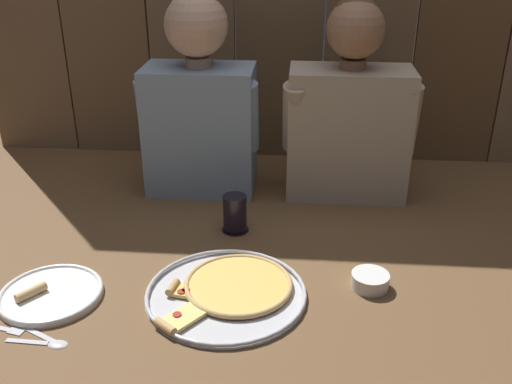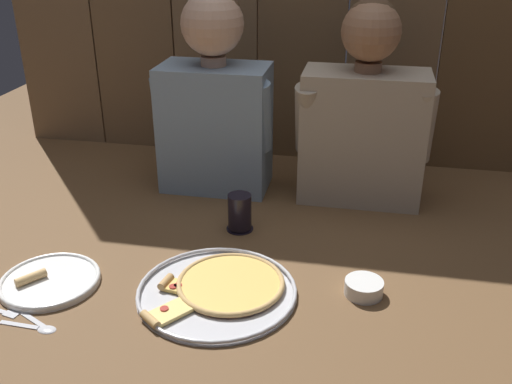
{
  "view_description": "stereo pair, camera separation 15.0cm",
  "coord_description": "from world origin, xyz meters",
  "px_view_note": "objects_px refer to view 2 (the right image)",
  "views": [
    {
      "loc": [
        0.09,
        -1.25,
        0.83
      ],
      "look_at": [
        -0.02,
        0.1,
        0.18
      ],
      "focal_mm": 40.5,
      "sensor_mm": 36.0,
      "label": 1
    },
    {
      "loc": [
        0.24,
        -1.23,
        0.83
      ],
      "look_at": [
        -0.02,
        0.1,
        0.18
      ],
      "focal_mm": 40.5,
      "sensor_mm": 36.0,
      "label": 2
    }
  ],
  "objects_px": {
    "dipping_bowl": "(364,287)",
    "dinner_plate": "(50,281)",
    "drinking_glass": "(240,213)",
    "diner_left": "(215,98)",
    "pizza_tray": "(221,288)",
    "diner_right": "(364,113)"
  },
  "relations": [
    {
      "from": "dinner_plate",
      "to": "diner_left",
      "type": "distance_m",
      "value": 0.76
    },
    {
      "from": "pizza_tray",
      "to": "drinking_glass",
      "type": "distance_m",
      "value": 0.32
    },
    {
      "from": "drinking_glass",
      "to": "dipping_bowl",
      "type": "height_order",
      "value": "drinking_glass"
    },
    {
      "from": "diner_left",
      "to": "diner_right",
      "type": "bearing_deg",
      "value": -0.09
    },
    {
      "from": "diner_right",
      "to": "drinking_glass",
      "type": "bearing_deg",
      "value": -139.24
    },
    {
      "from": "diner_left",
      "to": "diner_right",
      "type": "relative_size",
      "value": 1.03
    },
    {
      "from": "dinner_plate",
      "to": "dipping_bowl",
      "type": "height_order",
      "value": "dipping_bowl"
    },
    {
      "from": "pizza_tray",
      "to": "dipping_bowl",
      "type": "xyz_separation_m",
      "value": [
        0.34,
        0.06,
        0.01
      ]
    },
    {
      "from": "drinking_glass",
      "to": "dinner_plate",
      "type": "bearing_deg",
      "value": -137.99
    },
    {
      "from": "dinner_plate",
      "to": "diner_left",
      "type": "height_order",
      "value": "diner_left"
    },
    {
      "from": "dinner_plate",
      "to": "diner_right",
      "type": "height_order",
      "value": "diner_right"
    },
    {
      "from": "diner_left",
      "to": "dinner_plate",
      "type": "bearing_deg",
      "value": -111.97
    },
    {
      "from": "drinking_glass",
      "to": "dipping_bowl",
      "type": "xyz_separation_m",
      "value": [
        0.37,
        -0.26,
        -0.03
      ]
    },
    {
      "from": "dipping_bowl",
      "to": "dinner_plate",
      "type": "bearing_deg",
      "value": -172.12
    },
    {
      "from": "drinking_glass",
      "to": "dipping_bowl",
      "type": "distance_m",
      "value": 0.45
    },
    {
      "from": "dipping_bowl",
      "to": "diner_right",
      "type": "distance_m",
      "value": 0.61
    },
    {
      "from": "dinner_plate",
      "to": "diner_right",
      "type": "xyz_separation_m",
      "value": [
        0.74,
        0.65,
        0.28
      ]
    },
    {
      "from": "pizza_tray",
      "to": "diner_left",
      "type": "relative_size",
      "value": 0.61
    },
    {
      "from": "pizza_tray",
      "to": "diner_left",
      "type": "height_order",
      "value": "diner_left"
    },
    {
      "from": "dinner_plate",
      "to": "drinking_glass",
      "type": "height_order",
      "value": "drinking_glass"
    },
    {
      "from": "dinner_plate",
      "to": "drinking_glass",
      "type": "bearing_deg",
      "value": 42.01
    },
    {
      "from": "dinner_plate",
      "to": "diner_right",
      "type": "distance_m",
      "value": 1.02
    }
  ]
}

